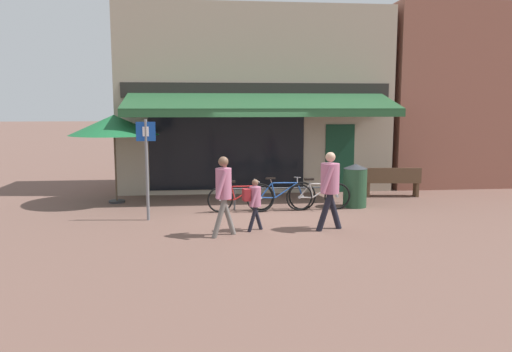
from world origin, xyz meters
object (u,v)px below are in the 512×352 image
Objects in this scene: parking_sign at (147,159)px; cafe_parasol at (114,125)px; pedestrian_child at (254,199)px; bicycle_silver at (318,196)px; pedestrian_second_adult at (330,183)px; pedestrian_adult at (224,187)px; litter_bin at (355,185)px; park_bench at (392,181)px; bicycle_red at (241,198)px; bicycle_blue at (281,196)px.

cafe_parasol reaches higher than parking_sign.
parking_sign reaches higher than pedestrian_child.
pedestrian_second_adult reaches higher than bicycle_silver.
pedestrian_adult is 4.49m from litter_bin.
litter_bin is at bearing -11.16° from cafe_parasol.
litter_bin is 2.06m from park_bench.
pedestrian_adult is 1.01× the size of park_bench.
park_bench is at bearing 29.84° from bicycle_silver.
parking_sign is (-2.36, 1.27, 0.75)m from pedestrian_child.
litter_bin is 0.49× the size of parking_sign.
pedestrian_adult is 4.95m from cafe_parasol.
pedestrian_adult reaches higher than bicycle_red.
pedestrian_adult reaches higher than park_bench.
bicycle_red is 1.00× the size of pedestrian_second_adult.
bicycle_blue is 1.11× the size of pedestrian_adult.
cafe_parasol is at bearing 150.37° from pedestrian_second_adult.
bicycle_silver is (1.99, -0.04, 0.02)m from bicycle_red.
litter_bin is (1.30, 2.37, -0.45)m from pedestrian_second_adult.
bicycle_silver is 1.02× the size of pedestrian_adult.
cafe_parasol is (-6.39, 1.26, 1.56)m from litter_bin.
pedestrian_adult is 0.97× the size of pedestrian_second_adult.
litter_bin is 6.70m from cafe_parasol.
pedestrian_child is at bearing 18.86° from pedestrian_adult.
bicycle_red is 1.04× the size of park_bench.
bicycle_blue is at bearing -148.51° from park_bench.
bicycle_silver is 3.10m from park_bench.
bicycle_red is 4.89m from park_bench.
bicycle_blue is at bearing 177.37° from bicycle_silver.
bicycle_blue reaches higher than bicycle_red.
pedestrian_adult is at bearing -130.27° from bicycle_blue.
park_bench is (6.85, 2.36, -0.98)m from parking_sign.
bicycle_red is 1.01× the size of bicycle_silver.
parking_sign is at bearing 167.14° from pedestrian_second_adult.
litter_bin reaches higher than bicycle_blue.
park_bench is at bearing 19.03° from parking_sign.
pedestrian_adult reaches higher than bicycle_silver.
bicycle_red is at bearing -24.76° from cafe_parasol.
cafe_parasol is at bearing 153.58° from bicycle_blue.
pedestrian_child is 3.72m from litter_bin.
bicycle_silver is (0.96, -0.00, -0.02)m from bicycle_blue.
bicycle_blue reaches higher than bicycle_silver.
pedestrian_child is 1.66m from pedestrian_second_adult.
park_bench is at bearing 28.32° from pedestrian_child.
parking_sign is at bearing -64.26° from cafe_parasol.
pedestrian_second_adult is 0.70× the size of cafe_parasol.
pedestrian_second_adult is (1.63, -0.09, 0.33)m from pedestrian_child.
bicycle_silver is 2.73m from pedestrian_child.
bicycle_silver is 1.13m from litter_bin.
pedestrian_child is at bearing -121.33° from bicycle_blue.
litter_bin is (3.59, 2.66, -0.44)m from pedestrian_adult.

